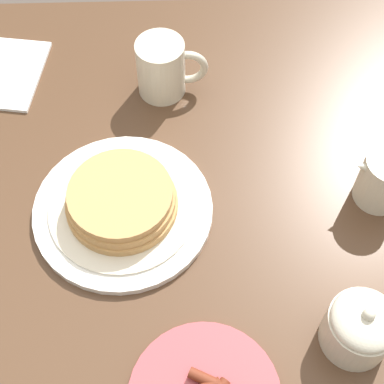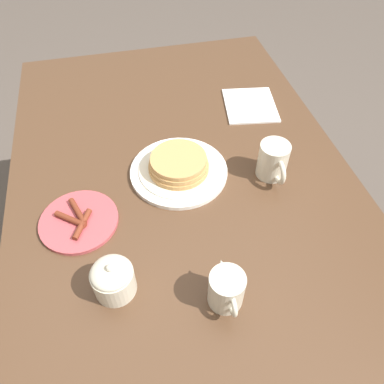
{
  "view_description": "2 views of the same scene",
  "coord_description": "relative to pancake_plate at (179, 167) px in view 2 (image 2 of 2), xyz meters",
  "views": [
    {
      "loc": [
        0.03,
        -0.44,
        1.46
      ],
      "look_at": [
        0.04,
        0.01,
        0.76
      ],
      "focal_mm": 55.0,
      "sensor_mm": 36.0,
      "label": 1
    },
    {
      "loc": [
        0.63,
        -0.13,
        1.45
      ],
      "look_at": [
        0.04,
        0.01,
        0.76
      ],
      "focal_mm": 35.0,
      "sensor_mm": 36.0,
      "label": 2
    }
  ],
  "objects": [
    {
      "name": "dining_table",
      "position": [
        0.06,
        0.01,
        -0.13
      ],
      "size": [
        1.47,
        0.9,
        0.73
      ],
      "color": "#4C3321",
      "rests_on": "ground_plane"
    },
    {
      "name": "coffee_mug",
      "position": [
        0.06,
        0.24,
        0.03
      ],
      "size": [
        0.11,
        0.08,
        0.1
      ],
      "color": "beige",
      "rests_on": "dining_table"
    },
    {
      "name": "sugar_bowl",
      "position": [
        0.3,
        -0.2,
        0.02
      ],
      "size": [
        0.09,
        0.09,
        0.09
      ],
      "color": "beige",
      "rests_on": "dining_table"
    },
    {
      "name": "creamer_pitcher",
      "position": [
        0.37,
        0.02,
        0.02
      ],
      "size": [
        0.11,
        0.07,
        0.09
      ],
      "color": "beige",
      "rests_on": "dining_table"
    },
    {
      "name": "side_plate_bacon",
      "position": [
        0.11,
        -0.27,
        -0.01
      ],
      "size": [
        0.19,
        0.19,
        0.02
      ],
      "color": "#B2474C",
      "rests_on": "dining_table"
    },
    {
      "name": "pancake_plate",
      "position": [
        0.0,
        0.0,
        0.0
      ],
      "size": [
        0.26,
        0.26,
        0.06
      ],
      "color": "white",
      "rests_on": "dining_table"
    },
    {
      "name": "ground_plane",
      "position": [
        0.06,
        0.01,
        -0.75
      ],
      "size": [
        8.0,
        8.0,
        0.0
      ],
      "primitive_type": "plane",
      "color": "#51473F"
    },
    {
      "name": "napkin",
      "position": [
        -0.24,
        0.28,
        -0.02
      ],
      "size": [
        0.2,
        0.18,
        0.01
      ],
      "color": "white",
      "rests_on": "dining_table"
    }
  ]
}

